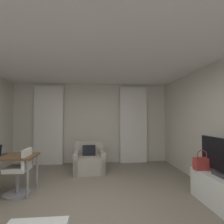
{
  "coord_description": "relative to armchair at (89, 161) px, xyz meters",
  "views": [
    {
      "loc": [
        0.14,
        -2.73,
        1.48
      ],
      "look_at": [
        0.5,
        1.25,
        1.62
      ],
      "focal_mm": 27.5,
      "sensor_mm": 36.0,
      "label": 1
    }
  ],
  "objects": [
    {
      "name": "tv_flatscreen",
      "position": [
        2.28,
        -2.18,
        0.54
      ],
      "size": [
        0.2,
        1.11,
        0.62
      ],
      "color": "#333338",
      "rests_on": "tv_console"
    },
    {
      "name": "ceiling",
      "position": [
        0.06,
        -2.09,
        2.36
      ],
      "size": [
        5.12,
        6.12,
        0.06
      ],
      "primitive_type": "cube",
      "color": "white",
      "rests_on": "wall_left"
    },
    {
      "name": "desk_chair",
      "position": [
        -1.27,
        -1.33,
        0.12
      ],
      "size": [
        0.48,
        0.48,
        0.88
      ],
      "color": "gray",
      "rests_on": "ground"
    },
    {
      "name": "curtain_right_panel",
      "position": [
        1.43,
        0.81,
        0.98
      ],
      "size": [
        0.9,
        0.06,
        2.5
      ],
      "color": "silver",
      "rests_on": "ground"
    },
    {
      "name": "handbag_primary",
      "position": [
        2.16,
        -1.78,
        0.36
      ],
      "size": [
        0.3,
        0.14,
        0.37
      ],
      "color": "#B73833",
      "rests_on": "tv_console"
    },
    {
      "name": "wall_window",
      "position": [
        0.06,
        0.94,
        1.03
      ],
      "size": [
        5.12,
        0.06,
        2.6
      ],
      "color": "beige",
      "rests_on": "ground"
    },
    {
      "name": "curtain_left_panel",
      "position": [
        -1.32,
        0.81,
        0.98
      ],
      "size": [
        0.9,
        0.06,
        2.5
      ],
      "color": "silver",
      "rests_on": "ground"
    },
    {
      "name": "armchair",
      "position": [
        0.0,
        0.0,
        0.0
      ],
      "size": [
        0.88,
        0.86,
        0.79
      ],
      "color": "#B2A899",
      "rests_on": "ground"
    },
    {
      "name": "ground_plane",
      "position": [
        0.06,
        -2.09,
        -0.27
      ],
      "size": [
        12.0,
        12.0,
        0.0
      ],
      "primitive_type": "plane",
      "color": "gray"
    }
  ]
}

